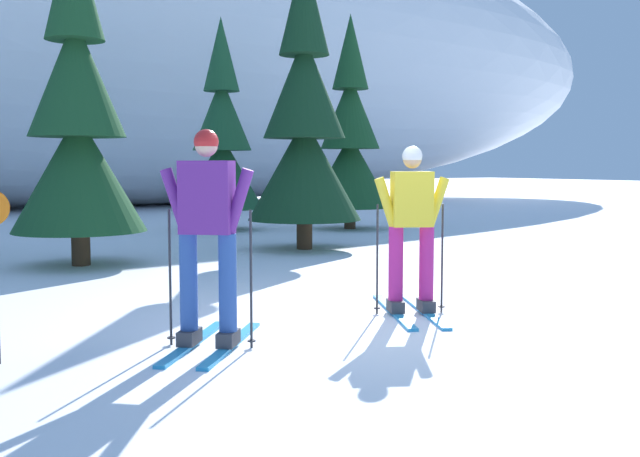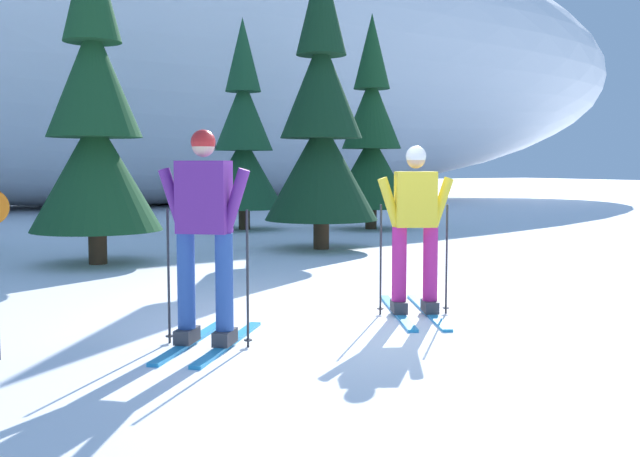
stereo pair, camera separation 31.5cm
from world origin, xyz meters
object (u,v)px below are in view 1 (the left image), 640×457
pine_tree_center_left (77,123)px  pine_tree_far_right (350,140)px  skier_yellow_jacket (411,228)px  skier_purple_jacket (208,233)px  pine_tree_right (222,142)px  pine_tree_center_right (304,126)px

pine_tree_center_left → pine_tree_far_right: size_ratio=1.02×
pine_tree_far_right → pine_tree_center_left: bearing=-155.2°
skier_yellow_jacket → pine_tree_far_right: size_ratio=0.35×
skier_purple_jacket → pine_tree_right: (4.66, 10.38, 1.11)m
pine_tree_center_right → pine_tree_right: 4.50m
pine_tree_right → pine_tree_center_left: bearing=-133.5°
skier_yellow_jacket → pine_tree_right: (2.34, 10.15, 1.19)m
pine_tree_center_right → pine_tree_far_right: (3.08, 3.15, -0.11)m
skier_yellow_jacket → pine_tree_far_right: (5.07, 8.82, 1.24)m
pine_tree_center_left → pine_tree_far_right: pine_tree_center_left is taller
skier_purple_jacket → skier_yellow_jacket: size_ratio=1.01×
skier_yellow_jacket → pine_tree_center_right: bearing=70.6°
skier_purple_jacket → skier_yellow_jacket: bearing=5.7°
skier_yellow_jacket → pine_tree_center_left: size_ratio=0.35×
pine_tree_center_left → skier_yellow_jacket: bearing=-69.8°
skier_purple_jacket → pine_tree_far_right: 11.75m
skier_purple_jacket → skier_yellow_jacket: (2.33, 0.23, -0.08)m
pine_tree_far_right → pine_tree_center_right: bearing=-134.3°
pine_tree_center_left → pine_tree_right: pine_tree_center_left is taller
skier_yellow_jacket → pine_tree_right: pine_tree_right is taller
pine_tree_center_left → pine_tree_center_right: size_ratio=0.97×
skier_yellow_jacket → pine_tree_center_left: pine_tree_center_left is taller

